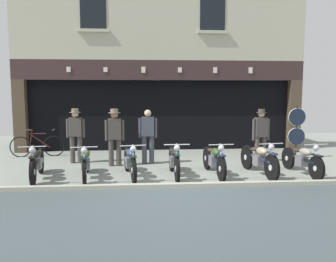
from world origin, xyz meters
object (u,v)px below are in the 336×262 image
object	(u,v)px
motorcycle_center_left	(130,160)
motorcycle_far_left	(37,162)
motorcycle_center	(174,160)
leaning_bicycle	(37,145)
motorcycle_center_right	(214,159)
advert_board_near	(103,100)
motorcycle_far_right	(302,159)
salesman_left	(76,133)
motorcycle_right	(259,158)
salesman_right	(148,134)
shopkeeper_center	(115,134)
assistant_far_right	(261,133)
tyre_sign_pole	(297,127)
motorcycle_left	(86,162)

from	to	relation	value
motorcycle_center_left	motorcycle_far_left	bearing A→B (deg)	-7.22
motorcycle_center	leaning_bicycle	distance (m)	5.36
motorcycle_center_right	advert_board_near	bearing A→B (deg)	-55.88
motorcycle_far_left	advert_board_near	xyz separation A→B (m)	(1.19, 4.29, 1.43)
motorcycle_far_left	motorcycle_center_right	world-z (taller)	motorcycle_far_left
motorcycle_far_right	salesman_left	world-z (taller)	salesman_left
motorcycle_far_right	advert_board_near	size ratio (longest dim) A/B	2.01
motorcycle_right	salesman_right	distance (m)	3.34
motorcycle_center_left	shopkeeper_center	bearing A→B (deg)	-79.63
motorcycle_center_right	leaning_bicycle	distance (m)	6.21
salesman_left	motorcycle_right	bearing A→B (deg)	160.54
motorcycle_center_right	assistant_far_right	bearing A→B (deg)	-141.86
assistant_far_right	leaning_bicycle	world-z (taller)	assistant_far_right
motorcycle_center	leaning_bicycle	size ratio (longest dim) A/B	1.11
motorcycle_center_left	shopkeeper_center	size ratio (longest dim) A/B	1.22
salesman_left	advert_board_near	world-z (taller)	advert_board_near
assistant_far_right	shopkeeper_center	bearing A→B (deg)	-1.19
motorcycle_far_left	salesman_left	bearing A→B (deg)	-115.46
motorcycle_right	salesman_left	xyz separation A→B (m)	(-5.06, 1.92, 0.49)
motorcycle_far_left	motorcycle_center_right	distance (m)	4.48
motorcycle_center	salesman_left	distance (m)	3.46
motorcycle_far_right	leaning_bicycle	size ratio (longest dim) A/B	1.09
assistant_far_right	advert_board_near	xyz separation A→B (m)	(-5.10, 2.57, 0.96)
tyre_sign_pole	motorcycle_far_right	bearing A→B (deg)	-110.65
motorcycle_far_right	tyre_sign_pole	distance (m)	2.37
motorcycle_left	motorcycle_center_right	distance (m)	3.28
motorcycle_center_left	shopkeeper_center	world-z (taller)	shopkeeper_center
motorcycle_right	leaning_bicycle	xyz separation A→B (m)	(-6.57, 3.12, -0.06)
motorcycle_center	assistant_far_right	world-z (taller)	assistant_far_right
salesman_left	tyre_sign_pole	bearing A→B (deg)	-177.24
motorcycle_far_left	assistant_far_right	xyz separation A→B (m)	(6.28, 1.72, 0.47)
motorcycle_center_right	shopkeeper_center	distance (m)	3.03
assistant_far_right	tyre_sign_pole	distance (m)	1.40
motorcycle_center_left	salesman_right	distance (m)	1.75
shopkeeper_center	tyre_sign_pole	world-z (taller)	tyre_sign_pole
salesman_left	assistant_far_right	xyz separation A→B (m)	(5.68, -0.24, -0.02)
motorcycle_center	salesman_right	size ratio (longest dim) A/B	1.21
salesman_right	motorcycle_far_right	bearing A→B (deg)	162.14
motorcycle_right	salesman_left	size ratio (longest dim) A/B	1.23
motorcycle_center_left	leaning_bicycle	xyz separation A→B (m)	(-3.21, 3.10, -0.05)
motorcycle_center_left	motorcycle_far_right	bearing A→B (deg)	170.24
motorcycle_far_left	tyre_sign_pole	distance (m)	7.93
motorcycle_center_right	salesman_right	size ratio (longest dim) A/B	1.23
assistant_far_right	motorcycle_right	bearing A→B (deg)	64.96
salesman_left	advert_board_near	size ratio (longest dim) A/B	1.72
motorcycle_far_left	motorcycle_center	xyz separation A→B (m)	(3.43, 0.03, -0.00)
motorcycle_center_right	tyre_sign_pole	size ratio (longest dim) A/B	1.18
assistant_far_right	motorcycle_far_right	bearing A→B (deg)	102.18
motorcycle_left	tyre_sign_pole	bearing A→B (deg)	-167.68
motorcycle_center_left	motorcycle_far_right	world-z (taller)	motorcycle_center_left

